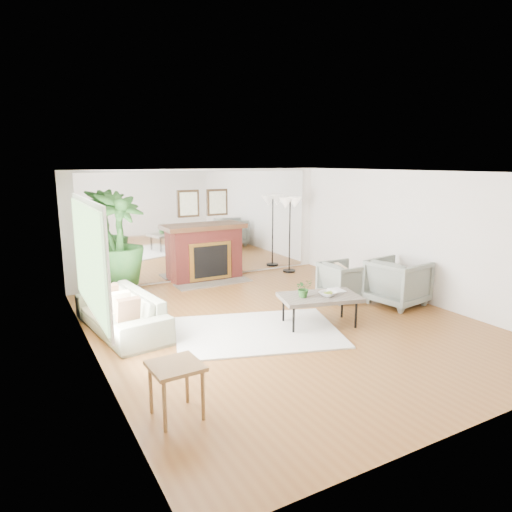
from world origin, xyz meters
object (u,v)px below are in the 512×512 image
fireplace (207,252)px  potted_ficus (118,243)px  sofa (121,312)px  armchair_back (344,281)px  coffee_table (319,298)px  armchair_front (398,282)px  floor_lamp (290,209)px  side_table (176,373)px

fireplace → potted_ficus: bearing=-166.5°
sofa → armchair_back: 4.24m
coffee_table → armchair_back: armchair_back is taller
fireplace → coffee_table: 3.63m
armchair_front → sofa: bearing=68.4°
fireplace → floor_lamp: size_ratio=1.13×
fireplace → side_table: size_ratio=3.44×
coffee_table → side_table: side_table is taller
armchair_back → potted_ficus: size_ratio=0.39×
fireplace → potted_ficus: potted_ficus is taller
fireplace → floor_lamp: (2.08, -0.21, 0.89)m
sofa → armchair_back: (4.23, -0.37, 0.06)m
armchair_back → floor_lamp: size_ratio=0.45×
sofa → armchair_back: bearing=77.5°
sofa → potted_ficus: potted_ficus is taller
fireplace → armchair_front: size_ratio=2.14×
armchair_back → armchair_front: (0.66, -0.75, 0.06)m
fireplace → coffee_table: size_ratio=1.44×
sofa → side_table: 2.83m
coffee_table → armchair_front: armchair_front is taller
armchair_back → armchair_front: size_ratio=0.85×
sofa → potted_ficus: (0.40, 1.79, 0.81)m
fireplace → armchair_back: size_ratio=2.51×
fireplace → armchair_front: bearing=-54.3°
coffee_table → floor_lamp: bearing=64.6°
armchair_back → armchair_front: 1.00m
side_table → floor_lamp: floor_lamp is taller
sofa → floor_lamp: (4.53, 2.07, 1.24)m
coffee_table → side_table: 3.34m
armchair_back → fireplace: bearing=34.9°
armchair_back → floor_lamp: (0.30, 2.44, 1.18)m
armchair_front → side_table: size_ratio=1.61×
coffee_table → sofa: 3.21m
fireplace → floor_lamp: fireplace is taller
sofa → side_table: (-0.06, -2.82, 0.19)m
fireplace → potted_ficus: (-2.05, -0.49, 0.46)m
fireplace → sofa: size_ratio=0.96×
floor_lamp → armchair_back: bearing=-97.0°
coffee_table → potted_ficus: (-2.52, 3.11, 0.65)m
sofa → armchair_front: bearing=69.6°
potted_ficus → floor_lamp: (4.13, 0.28, 0.43)m
armchair_front → floor_lamp: floor_lamp is taller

